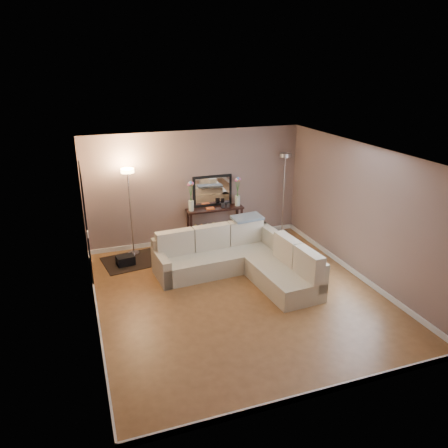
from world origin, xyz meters
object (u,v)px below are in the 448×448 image
object	(u,v)px
console_table	(212,223)
floor_lamp_unlit	(284,177)
floor_lamp_lit	(129,195)
sectional_sofa	(240,259)

from	to	relation	value
console_table	floor_lamp_unlit	xyz separation A→B (m)	(1.82, -0.04, 0.95)
floor_lamp_lit	floor_lamp_unlit	distance (m)	3.68
console_table	floor_lamp_unlit	distance (m)	2.05
sectional_sofa	console_table	size ratio (longest dim) A/B	2.03
sectional_sofa	floor_lamp_unlit	distance (m)	2.75
console_table	floor_lamp_lit	size ratio (longest dim) A/B	0.69
floor_lamp_unlit	sectional_sofa	bearing A→B (deg)	-135.47
floor_lamp_lit	floor_lamp_unlit	xyz separation A→B (m)	(3.68, 0.08, 0.04)
sectional_sofa	console_table	world-z (taller)	sectional_sofa
floor_lamp_lit	floor_lamp_unlit	bearing A→B (deg)	1.30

